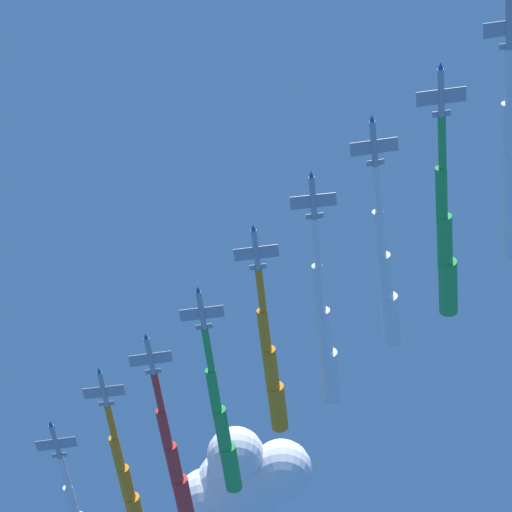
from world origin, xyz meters
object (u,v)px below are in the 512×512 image
at_px(jet_lead, 510,181).
at_px(jet_port_outer, 223,430).
at_px(jet_port_inner, 445,241).
at_px(jet_starboard_outer, 175,464).
at_px(jet_port_mid, 325,334).
at_px(jet_trail_port, 127,484).
at_px(jet_starboard_mid, 272,370).
at_px(jet_starboard_inner, 385,278).

relative_size(jet_lead, jet_port_outer, 0.98).
bearing_deg(jet_port_inner, jet_starboard_outer, 153.37).
bearing_deg(jet_port_mid, jet_lead, -27.60).
height_order(jet_port_inner, jet_port_mid, jet_port_mid).
height_order(jet_starboard_outer, jet_trail_port, jet_trail_port).
bearing_deg(jet_starboard_mid, jet_lead, -25.91).
bearing_deg(jet_trail_port, jet_starboard_mid, -24.93).
height_order(jet_starboard_inner, jet_starboard_outer, jet_starboard_inner).
bearing_deg(jet_port_inner, jet_lead, -25.84).
height_order(jet_port_mid, jet_starboard_outer, jet_port_mid).
relative_size(jet_port_mid, jet_starboard_outer, 1.06).
height_order(jet_port_mid, jet_starboard_mid, jet_starboard_mid).
xyz_separation_m(jet_port_mid, jet_trail_port, (-53.26, 23.47, -0.05)).
height_order(jet_port_inner, jet_starboard_mid, jet_starboard_mid).
relative_size(jet_lead, jet_starboard_inner, 1.03).
distance_m(jet_lead, jet_port_mid, 47.53).
bearing_deg(jet_port_inner, jet_starboard_mid, 154.07).
relative_size(jet_port_mid, jet_starboard_mid, 1.07).
xyz_separation_m(jet_starboard_inner, jet_starboard_outer, (-54.93, 27.86, -3.06)).
height_order(jet_starboard_mid, jet_starboard_outer, jet_starboard_mid).
relative_size(jet_starboard_mid, jet_port_outer, 0.95).
bearing_deg(jet_port_mid, jet_port_outer, 153.52).
relative_size(jet_port_inner, jet_starboard_inner, 1.02).
relative_size(jet_starboard_inner, jet_port_mid, 0.94).
relative_size(jet_starboard_inner, jet_port_outer, 0.95).
height_order(jet_port_inner, jet_starboard_inner, jet_starboard_inner).
bearing_deg(jet_trail_port, jet_port_inner, -25.44).
distance_m(jet_port_inner, jet_starboard_outer, 75.95).
xyz_separation_m(jet_port_mid, jet_starboard_outer, (-39.90, 18.86, -3.34)).
relative_size(jet_port_inner, jet_port_mid, 0.96).
distance_m(jet_port_inner, jet_starboard_mid, 45.70).
distance_m(jet_port_inner, jet_trail_port, 90.05).
bearing_deg(jet_starboard_inner, jet_trail_port, 154.57).
bearing_deg(jet_port_inner, jet_trail_port, 154.56).
bearing_deg(jet_starboard_mid, jet_trail_port, 155.07).
xyz_separation_m(jet_lead, jet_starboard_mid, (-55.08, 26.76, 1.37)).
height_order(jet_lead, jet_port_outer, jet_lead).
distance_m(jet_port_mid, jet_trail_port, 58.20).
distance_m(jet_port_mid, jet_starboard_mid, 13.82).
height_order(jet_lead, jet_starboard_mid, jet_starboard_mid).
xyz_separation_m(jet_port_inner, jet_port_mid, (-27.99, 15.18, 3.49)).
bearing_deg(jet_trail_port, jet_starboard_outer, -19.03).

